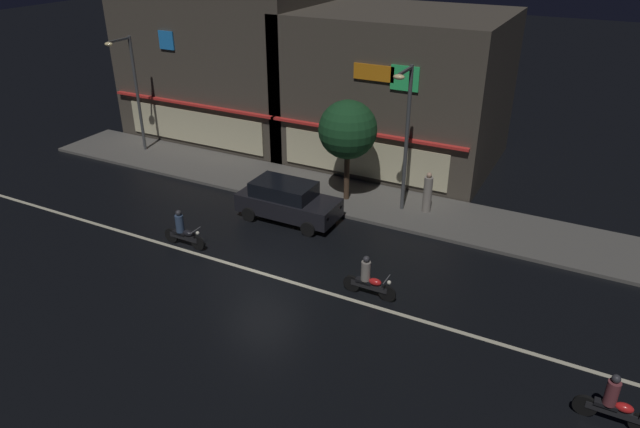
{
  "coord_description": "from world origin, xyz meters",
  "views": [
    {
      "loc": [
        9.96,
        -14.63,
        11.37
      ],
      "look_at": [
        0.66,
        3.3,
        1.06
      ],
      "focal_mm": 32.43,
      "sensor_mm": 36.0,
      "label": 1
    }
  ],
  "objects": [
    {
      "name": "ground_plane",
      "position": [
        0.0,
        0.0,
        0.0
      ],
      "size": [
        140.0,
        140.0,
        0.0
      ],
      "primitive_type": "plane",
      "color": "black"
    },
    {
      "name": "lane_divider_stripe",
      "position": [
        0.0,
        0.0,
        0.01
      ],
      "size": [
        31.65,
        0.16,
        0.01
      ],
      "primitive_type": "cube",
      "color": "beige",
      "rests_on": "ground"
    },
    {
      "name": "sidewalk_far",
      "position": [
        0.0,
        7.14,
        0.07
      ],
      "size": [
        33.32,
        3.67,
        0.14
      ],
      "primitive_type": "cube",
      "color": "#5B5954",
      "rests_on": "ground"
    },
    {
      "name": "storefront_left_block",
      "position": [
        -10.0,
        13.34,
        4.19
      ],
      "size": [
        10.97,
        8.87,
        8.39
      ],
      "color": "#4C443A",
      "rests_on": "ground"
    },
    {
      "name": "storefront_center_block",
      "position": [
        0.0,
        13.02,
        3.75
      ],
      "size": [
        10.41,
        8.24,
        7.5
      ],
      "color": "#4C443A",
      "rests_on": "ground"
    },
    {
      "name": "streetlamp_west",
      "position": [
        -12.32,
        7.22,
        3.78
      ],
      "size": [
        0.44,
        1.64,
        6.05
      ],
      "color": "#47494C",
      "rests_on": "sidewalk_far"
    },
    {
      "name": "streetlamp_mid",
      "position": [
        2.74,
        6.8,
        3.87
      ],
      "size": [
        0.44,
        1.64,
        6.23
      ],
      "color": "#47494C",
      "rests_on": "sidewalk_far"
    },
    {
      "name": "pedestrian_on_sidewalk",
      "position": [
        3.76,
        7.28,
        0.97
      ],
      "size": [
        0.37,
        0.37,
        1.8
      ],
      "rotation": [
        0.0,
        0.0,
        2.09
      ],
      "color": "gray",
      "rests_on": "sidewalk_far"
    },
    {
      "name": "street_tree",
      "position": [
        0.15,
        6.85,
        3.37
      ],
      "size": [
        2.54,
        2.54,
        4.52
      ],
      "color": "#473323",
      "rests_on": "sidewalk_far"
    },
    {
      "name": "parked_car_near_kerb",
      "position": [
        -1.32,
        4.12,
        0.87
      ],
      "size": [
        4.3,
        1.98,
        1.67
      ],
      "rotation": [
        0.0,
        0.0,
        3.14
      ],
      "color": "black",
      "rests_on": "ground"
    },
    {
      "name": "motorcycle_lead",
      "position": [
        11.54,
        -1.81,
        0.63
      ],
      "size": [
        1.9,
        0.6,
        1.52
      ],
      "rotation": [
        0.0,
        0.0,
        3.07
      ],
      "color": "black",
      "rests_on": "ground"
    },
    {
      "name": "motorcycle_following",
      "position": [
        3.93,
        0.5,
        0.63
      ],
      "size": [
        1.9,
        0.6,
        1.52
      ],
      "rotation": [
        0.0,
        0.0,
        -0.06
      ],
      "color": "black",
      "rests_on": "ground"
    },
    {
      "name": "motorcycle_opposite_lane",
      "position": [
        -3.78,
        0.29,
        0.63
      ],
      "size": [
        1.9,
        0.6,
        1.52
      ],
      "rotation": [
        0.0,
        0.0,
        -0.04
      ],
      "color": "black",
      "rests_on": "ground"
    },
    {
      "name": "traffic_cone",
      "position": [
        -0.29,
        4.7,
        0.28
      ],
      "size": [
        0.36,
        0.36,
        0.55
      ],
      "primitive_type": "cone",
      "color": "orange",
      "rests_on": "ground"
    }
  ]
}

